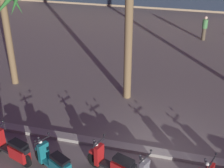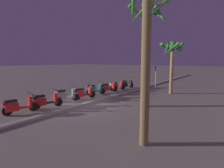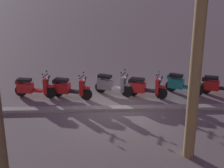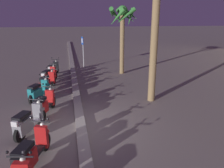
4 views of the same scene
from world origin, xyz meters
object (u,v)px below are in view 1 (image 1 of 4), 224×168
(scooter_red_mid_centre, at_px, (13,149))
(scooter_red_tail_end, at_px, (115,165))
(palm_tree_by_mall_entrance, at_px, (4,9))
(scooter_teal_last_in_row, at_px, (55,163))
(pedestrian_by_palm_tree, at_px, (205,28))

(scooter_red_mid_centre, bearing_deg, scooter_red_tail_end, 2.18)
(scooter_red_mid_centre, height_order, palm_tree_by_mall_entrance, palm_tree_by_mall_entrance)
(scooter_teal_last_in_row, height_order, palm_tree_by_mall_entrance, palm_tree_by_mall_entrance)
(palm_tree_by_mall_entrance, height_order, pedestrian_by_palm_tree, palm_tree_by_mall_entrance)
(scooter_red_mid_centre, distance_m, palm_tree_by_mall_entrance, 6.47)
(palm_tree_by_mall_entrance, bearing_deg, scooter_red_tail_end, -37.68)
(scooter_teal_last_in_row, distance_m, pedestrian_by_palm_tree, 14.53)
(scooter_red_tail_end, distance_m, pedestrian_by_palm_tree, 13.74)
(pedestrian_by_palm_tree, bearing_deg, scooter_red_mid_centre, -112.86)
(scooter_red_tail_end, bearing_deg, scooter_red_mid_centre, -177.82)
(scooter_red_mid_centre, relative_size, scooter_red_tail_end, 1.04)
(scooter_red_tail_end, relative_size, pedestrian_by_palm_tree, 1.08)
(scooter_red_mid_centre, height_order, scooter_red_tail_end, same)
(scooter_teal_last_in_row, bearing_deg, palm_tree_by_mall_entrance, 130.64)
(scooter_teal_last_in_row, distance_m, scooter_red_tail_end, 1.79)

